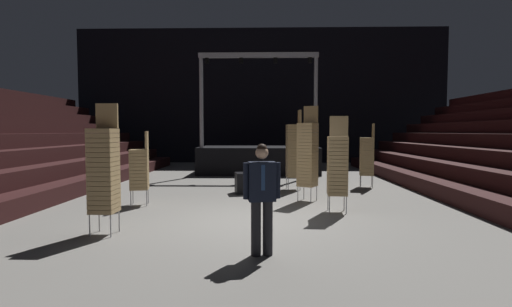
# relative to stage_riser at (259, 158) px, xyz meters

# --- Properties ---
(ground_plane) EXTENTS (22.00, 30.00, 0.10)m
(ground_plane) POSITION_rel_stage_riser_xyz_m (0.00, -9.38, -0.72)
(ground_plane) COLOR slate
(arena_end_wall) EXTENTS (22.00, 0.30, 8.00)m
(arena_end_wall) POSITION_rel_stage_riser_xyz_m (0.00, 5.62, 3.33)
(arena_end_wall) COLOR black
(arena_end_wall) RESTS_ON ground_plane
(stage_riser) EXTENTS (5.30, 3.12, 5.15)m
(stage_riser) POSITION_rel_stage_riser_xyz_m (0.00, 0.00, 0.00)
(stage_riser) COLOR black
(stage_riser) RESTS_ON ground_plane
(man_with_tie) EXTENTS (0.57, 0.29, 1.69)m
(man_with_tie) POSITION_rel_stage_riser_xyz_m (0.25, -11.62, 0.29)
(man_with_tie) COLOR black
(man_with_tie) RESTS_ON ground_plane
(chair_stack_front_left) EXTENTS (0.52, 0.52, 1.88)m
(chair_stack_front_left) POSITION_rel_stage_riser_xyz_m (-2.89, -7.77, 0.28)
(chair_stack_front_left) COLOR #B2B5BA
(chair_stack_front_left) RESTS_ON ground_plane
(chair_stack_front_right) EXTENTS (0.45, 0.45, 2.39)m
(chair_stack_front_right) POSITION_rel_stage_riser_xyz_m (-2.63, -10.50, 0.53)
(chair_stack_front_right) COLOR #B2B5BA
(chair_stack_front_right) RESTS_ON ground_plane
(chair_stack_mid_left) EXTENTS (0.48, 0.48, 2.56)m
(chair_stack_mid_left) POSITION_rel_stage_riser_xyz_m (1.21, -5.07, 0.61)
(chair_stack_mid_left) COLOR #B2B5BA
(chair_stack_mid_left) RESTS_ON ground_plane
(chair_stack_mid_right) EXTENTS (0.60, 0.60, 2.56)m
(chair_stack_mid_right) POSITION_rel_stage_riser_xyz_m (1.44, -7.09, 0.61)
(chair_stack_mid_right) COLOR #B2B5BA
(chair_stack_mid_right) RESTS_ON ground_plane
(chair_stack_mid_centre) EXTENTS (0.47, 0.47, 2.22)m
(chair_stack_mid_centre) POSITION_rel_stage_riser_xyz_m (1.97, -8.50, 0.44)
(chair_stack_mid_centre) COLOR #B2B5BA
(chair_stack_mid_centre) RESTS_ON ground_plane
(chair_stack_rear_left) EXTENTS (0.51, 0.51, 2.14)m
(chair_stack_rear_left) POSITION_rel_stage_riser_xyz_m (3.71, -4.51, 0.40)
(chair_stack_rear_left) COLOR #B2B5BA
(chair_stack_rear_left) RESTS_ON ground_plane
(equipment_road_case) EXTENTS (1.01, 0.77, 0.62)m
(equipment_road_case) POSITION_rel_stage_riser_xyz_m (-0.15, -5.80, -0.35)
(equipment_road_case) COLOR black
(equipment_road_case) RESTS_ON ground_plane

